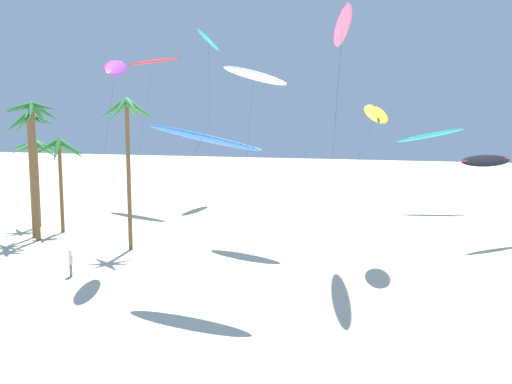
{
  "coord_description": "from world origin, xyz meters",
  "views": [
    {
      "loc": [
        7.7,
        2.2,
        8.91
      ],
      "look_at": [
        1.08,
        19.78,
        6.62
      ],
      "focal_mm": 37.24,
      "sensor_mm": 36.0,
      "label": 1
    }
  ],
  "objects_px": {
    "palm_tree_1": "(33,125)",
    "flying_kite_2": "(116,68)",
    "flying_kite_4": "(486,161)",
    "flying_kite_8": "(342,28)",
    "palm_tree_3": "(30,133)",
    "palm_tree_2": "(60,154)",
    "flying_kite_1": "(376,114)",
    "flying_kite_9": "(153,61)",
    "flying_kite_3": "(430,135)",
    "flying_kite_0": "(209,40)",
    "flying_kite_7": "(202,137)",
    "palm_tree_4": "(128,120)",
    "palm_tree_0": "(36,153)",
    "person_foreground_walker": "(71,262)",
    "flying_kite_6": "(253,75)"
  },
  "relations": [
    {
      "from": "palm_tree_4",
      "to": "flying_kite_0",
      "type": "bearing_deg",
      "value": 102.69
    },
    {
      "from": "palm_tree_1",
      "to": "flying_kite_1",
      "type": "relative_size",
      "value": 0.88
    },
    {
      "from": "palm_tree_0",
      "to": "person_foreground_walker",
      "type": "bearing_deg",
      "value": -41.7
    },
    {
      "from": "flying_kite_2",
      "to": "flying_kite_6",
      "type": "xyz_separation_m",
      "value": [
        5.06,
        10.38,
        0.31
      ]
    },
    {
      "from": "flying_kite_8",
      "to": "flying_kite_1",
      "type": "bearing_deg",
      "value": 54.38
    },
    {
      "from": "flying_kite_1",
      "to": "flying_kite_7",
      "type": "height_order",
      "value": "flying_kite_1"
    },
    {
      "from": "palm_tree_0",
      "to": "flying_kite_1",
      "type": "relative_size",
      "value": 0.63
    },
    {
      "from": "flying_kite_0",
      "to": "flying_kite_7",
      "type": "bearing_deg",
      "value": -64.99
    },
    {
      "from": "flying_kite_0",
      "to": "flying_kite_7",
      "type": "distance_m",
      "value": 38.76
    },
    {
      "from": "flying_kite_0",
      "to": "person_foreground_walker",
      "type": "height_order",
      "value": "flying_kite_0"
    },
    {
      "from": "palm_tree_4",
      "to": "flying_kite_7",
      "type": "distance_m",
      "value": 13.13
    },
    {
      "from": "flying_kite_4",
      "to": "flying_kite_8",
      "type": "xyz_separation_m",
      "value": [
        -8.9,
        -11.21,
        8.47
      ]
    },
    {
      "from": "flying_kite_0",
      "to": "palm_tree_2",
      "type": "bearing_deg",
      "value": -98.9
    },
    {
      "from": "flying_kite_6",
      "to": "flying_kite_8",
      "type": "distance_m",
      "value": 9.91
    },
    {
      "from": "flying_kite_4",
      "to": "flying_kite_6",
      "type": "height_order",
      "value": "flying_kite_6"
    },
    {
      "from": "palm_tree_0",
      "to": "flying_kite_0",
      "type": "xyz_separation_m",
      "value": [
        7.11,
        20.68,
        12.38
      ]
    },
    {
      "from": "flying_kite_3",
      "to": "person_foreground_walker",
      "type": "bearing_deg",
      "value": -118.65
    },
    {
      "from": "flying_kite_3",
      "to": "flying_kite_2",
      "type": "bearing_deg",
      "value": -118.48
    },
    {
      "from": "flying_kite_1",
      "to": "person_foreground_walker",
      "type": "distance_m",
      "value": 21.17
    },
    {
      "from": "palm_tree_1",
      "to": "palm_tree_4",
      "type": "bearing_deg",
      "value": -0.66
    },
    {
      "from": "flying_kite_8",
      "to": "person_foreground_walker",
      "type": "xyz_separation_m",
      "value": [
        -14.6,
        -7.53,
        -13.99
      ]
    },
    {
      "from": "palm_tree_2",
      "to": "palm_tree_3",
      "type": "bearing_deg",
      "value": -106.28
    },
    {
      "from": "palm_tree_2",
      "to": "palm_tree_4",
      "type": "height_order",
      "value": "palm_tree_4"
    },
    {
      "from": "flying_kite_3",
      "to": "flying_kite_7",
      "type": "xyz_separation_m",
      "value": [
        -9.37,
        -35.38,
        0.34
      ]
    },
    {
      "from": "palm_tree_0",
      "to": "flying_kite_8",
      "type": "distance_m",
      "value": 29.61
    },
    {
      "from": "palm_tree_4",
      "to": "flying_kite_0",
      "type": "height_order",
      "value": "flying_kite_0"
    },
    {
      "from": "flying_kite_3",
      "to": "flying_kite_6",
      "type": "xyz_separation_m",
      "value": [
        -12.03,
        -21.13,
        4.77
      ]
    },
    {
      "from": "palm_tree_1",
      "to": "flying_kite_6",
      "type": "xyz_separation_m",
      "value": [
        16.06,
        5.75,
        3.72
      ]
    },
    {
      "from": "flying_kite_1",
      "to": "palm_tree_4",
      "type": "bearing_deg",
      "value": -171.04
    },
    {
      "from": "palm_tree_0",
      "to": "flying_kite_0",
      "type": "height_order",
      "value": "flying_kite_0"
    },
    {
      "from": "palm_tree_2",
      "to": "flying_kite_1",
      "type": "xyz_separation_m",
      "value": [
        26.19,
        -0.8,
        3.1
      ]
    },
    {
      "from": "palm_tree_1",
      "to": "flying_kite_2",
      "type": "distance_m",
      "value": 12.41
    },
    {
      "from": "palm_tree_3",
      "to": "flying_kite_7",
      "type": "xyz_separation_m",
      "value": [
        19.91,
        -9.4,
        -0.06
      ]
    },
    {
      "from": "palm_tree_1",
      "to": "flying_kite_2",
      "type": "relative_size",
      "value": 0.8
    },
    {
      "from": "flying_kite_3",
      "to": "flying_kite_8",
      "type": "bearing_deg",
      "value": -98.79
    },
    {
      "from": "palm_tree_4",
      "to": "palm_tree_1",
      "type": "bearing_deg",
      "value": 179.34
    },
    {
      "from": "palm_tree_4",
      "to": "palm_tree_2",
      "type": "bearing_deg",
      "value": 159.1
    },
    {
      "from": "flying_kite_0",
      "to": "flying_kite_3",
      "type": "distance_m",
      "value": 27.46
    },
    {
      "from": "palm_tree_3",
      "to": "palm_tree_2",
      "type": "bearing_deg",
      "value": 73.72
    },
    {
      "from": "palm_tree_2",
      "to": "person_foreground_walker",
      "type": "relative_size",
      "value": 4.93
    },
    {
      "from": "flying_kite_2",
      "to": "flying_kite_4",
      "type": "distance_m",
      "value": 27.73
    },
    {
      "from": "palm_tree_0",
      "to": "flying_kite_9",
      "type": "relative_size",
      "value": 0.48
    },
    {
      "from": "flying_kite_1",
      "to": "flying_kite_9",
      "type": "height_order",
      "value": "flying_kite_9"
    },
    {
      "from": "flying_kite_8",
      "to": "flying_kite_9",
      "type": "distance_m",
      "value": 30.58
    },
    {
      "from": "palm_tree_4",
      "to": "person_foreground_walker",
      "type": "height_order",
      "value": "palm_tree_4"
    },
    {
      "from": "palm_tree_1",
      "to": "palm_tree_3",
      "type": "height_order",
      "value": "palm_tree_1"
    },
    {
      "from": "palm_tree_3",
      "to": "palm_tree_0",
      "type": "bearing_deg",
      "value": 128.65
    },
    {
      "from": "flying_kite_0",
      "to": "flying_kite_9",
      "type": "bearing_deg",
      "value": -116.86
    },
    {
      "from": "flying_kite_3",
      "to": "flying_kite_6",
      "type": "bearing_deg",
      "value": -119.65
    },
    {
      "from": "flying_kite_2",
      "to": "flying_kite_7",
      "type": "height_order",
      "value": "flying_kite_2"
    }
  ]
}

